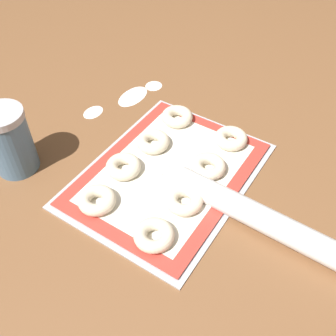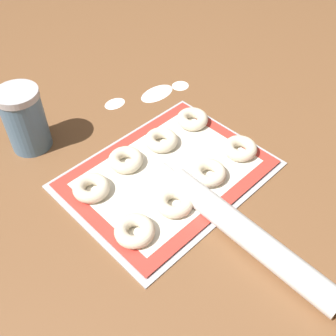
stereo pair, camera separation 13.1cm
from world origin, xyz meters
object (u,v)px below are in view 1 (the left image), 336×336
object	(u,v)px
baking_tray	(168,174)
rolling_pin	(263,219)
bagel_front_mid_right	(208,166)
flour_canister	(9,141)
bagel_front_far_left	(154,235)
bagel_back_mid_right	(153,142)
bagel_back_mid_left	(124,167)
bagel_back_far_left	(97,200)
bagel_back_far_right	(177,117)
bagel_front_far_right	(231,138)
bagel_front_mid_left	(184,200)

from	to	relation	value
baking_tray	rolling_pin	bearing A→B (deg)	-94.06
baking_tray	bagel_front_mid_right	xyz separation A→B (m)	(0.05, -0.07, 0.02)
bagel_front_mid_right	flour_canister	distance (m)	0.44
bagel_front_far_left	rolling_pin	xyz separation A→B (m)	(0.15, -0.16, 0.00)
bagel_front_mid_right	bagel_back_mid_right	xyz separation A→B (m)	(0.00, 0.15, 0.00)
bagel_front_far_left	bagel_back_mid_left	xyz separation A→B (m)	(0.11, 0.16, 0.00)
bagel_back_far_left	rolling_pin	world-z (taller)	rolling_pin
bagel_back_mid_left	bagel_back_far_right	world-z (taller)	same
bagel_front_far_left	flour_canister	distance (m)	0.38
baking_tray	bagel_front_far_right	size ratio (longest dim) A/B	5.60
bagel_front_far_right	rolling_pin	size ratio (longest dim) A/B	0.16
baking_tray	bagel_back_far_right	xyz separation A→B (m)	(0.17, 0.08, 0.02)
bagel_back_mid_right	bagel_front_mid_left	bearing A→B (deg)	-126.02
baking_tray	flour_canister	size ratio (longest dim) A/B	2.85
bagel_front_far_left	bagel_back_far_right	distance (m)	0.36
bagel_front_far_left	bagel_front_far_right	world-z (taller)	same
baking_tray	bagel_front_mid_right	size ratio (longest dim) A/B	5.60
baking_tray	bagel_front_far_left	bearing A→B (deg)	-155.55
bagel_back_mid_left	bagel_back_far_right	xyz separation A→B (m)	(0.22, -0.01, 0.00)
bagel_back_mid_left	bagel_front_mid_left	bearing A→B (deg)	-93.23
bagel_front_far_left	bagel_front_mid_left	size ratio (longest dim) A/B	1.00
bagel_back_far_left	bagel_back_mid_right	bearing A→B (deg)	1.33
bagel_front_far_left	bagel_back_mid_right	world-z (taller)	same
baking_tray	bagel_back_mid_right	world-z (taller)	bagel_back_mid_right
bagel_front_far_left	bagel_front_mid_right	bearing A→B (deg)	0.44
bagel_front_far_left	bagel_back_mid_right	size ratio (longest dim) A/B	1.00
bagel_back_mid_left	rolling_pin	world-z (taller)	rolling_pin
bagel_front_far_left	rolling_pin	size ratio (longest dim) A/B	0.16
bagel_back_far_left	bagel_back_far_right	bearing A→B (deg)	1.19
bagel_back_mid_left	bagel_front_mid_right	bearing A→B (deg)	-56.87
bagel_front_mid_left	rolling_pin	size ratio (longest dim) A/B	0.16
bagel_back_mid_left	rolling_pin	xyz separation A→B (m)	(0.03, -0.32, 0.00)
bagel_front_far_right	bagel_back_mid_right	bearing A→B (deg)	126.46
bagel_front_mid_right	bagel_front_far_left	bearing A→B (deg)	-179.56
bagel_front_mid_left	rolling_pin	bearing A→B (deg)	-74.60
bagel_front_far_left	rolling_pin	bearing A→B (deg)	-47.27
rolling_pin	bagel_back_mid_right	bearing A→B (deg)	77.28
bagel_back_mid_right	baking_tray	bearing A→B (deg)	-124.69
bagel_front_far_left	bagel_front_mid_left	distance (m)	0.10
bagel_front_mid_right	bagel_back_far_left	distance (m)	0.26
bagel_front_far_left	bagel_front_mid_right	distance (m)	0.22
bagel_front_mid_right	bagel_back_mid_right	world-z (taller)	same
bagel_back_far_left	rolling_pin	xyz separation A→B (m)	(0.14, -0.31, 0.00)
rolling_pin	bagel_back_mid_left	bearing A→B (deg)	96.01
bagel_front_mid_right	bagel_back_mid_right	bearing A→B (deg)	89.86
bagel_front_mid_left	bagel_front_mid_right	bearing A→B (deg)	2.69
bagel_front_mid_left	bagel_front_mid_right	size ratio (longest dim) A/B	1.00
bagel_front_mid_right	bagel_back_mid_left	xyz separation A→B (m)	(-0.10, 0.16, 0.00)
bagel_front_mid_left	bagel_back_mid_right	size ratio (longest dim) A/B	1.00
bagel_front_mid_right	bagel_back_far_left	bearing A→B (deg)	145.34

